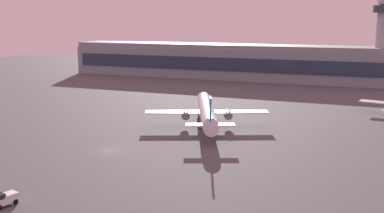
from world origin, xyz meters
name	(u,v)px	position (x,y,z in m)	size (l,w,h in m)	color
ground_plane	(110,151)	(0.00, 0.00, 0.00)	(416.00, 416.00, 0.00)	#4C4C51
terminal_building	(223,61)	(-15.88, 130.69, 8.09)	(153.88, 22.40, 16.40)	gray
control_tower	(381,33)	(55.09, 128.49, 22.73)	(8.00, 8.00, 39.40)	#A8A8B2
airplane_terminal_side	(207,111)	(11.88, 30.07, 4.12)	(31.99, 40.55, 10.90)	white
baggage_tractor	(3,199)	(0.76, -32.06, 1.18)	(3.05, 4.52, 2.25)	white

